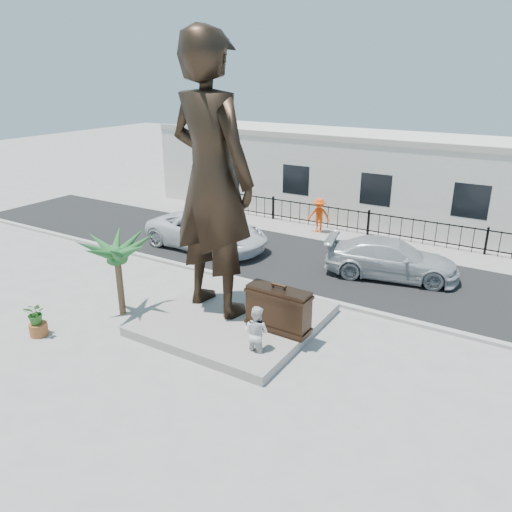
% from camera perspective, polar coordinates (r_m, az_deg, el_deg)
% --- Properties ---
extents(ground, '(100.00, 100.00, 0.00)m').
position_cam_1_polar(ground, '(15.31, -3.98, -10.35)').
color(ground, '#9E9991').
rests_on(ground, ground).
extents(street, '(40.00, 7.00, 0.01)m').
position_cam_1_polar(street, '(21.64, 8.33, -0.96)').
color(street, black).
rests_on(street, ground).
extents(curb, '(40.00, 0.25, 0.12)m').
position_cam_1_polar(curb, '(18.69, 4.02, -4.15)').
color(curb, '#A5A399').
rests_on(curb, ground).
extents(far_sidewalk, '(40.00, 2.50, 0.02)m').
position_cam_1_polar(far_sidewalk, '(25.16, 11.99, 1.90)').
color(far_sidewalk, '#9E9991').
rests_on(far_sidewalk, ground).
extents(plinth, '(5.20, 5.20, 0.30)m').
position_cam_1_polar(plinth, '(16.56, -2.40, -7.19)').
color(plinth, gray).
rests_on(plinth, ground).
extents(fence, '(22.00, 0.10, 1.20)m').
position_cam_1_polar(fence, '(25.71, 12.71, 3.63)').
color(fence, black).
rests_on(fence, ground).
extents(building, '(28.00, 7.00, 4.40)m').
position_cam_1_polar(building, '(29.24, 15.73, 8.61)').
color(building, silver).
rests_on(building, ground).
extents(statue, '(3.49, 2.59, 8.76)m').
position_cam_1_polar(statue, '(15.65, -5.07, 8.77)').
color(statue, black).
rests_on(statue, plinth).
extents(suitcase, '(1.99, 0.68, 1.40)m').
position_cam_1_polar(suitcase, '(15.27, 2.57, -6.12)').
color(suitcase, black).
rests_on(suitcase, plinth).
extents(tourist, '(0.80, 0.63, 1.64)m').
position_cam_1_polar(tourist, '(14.37, 0.02, -8.74)').
color(tourist, silver).
rests_on(tourist, ground).
extents(car_white, '(5.99, 2.92, 1.64)m').
position_cam_1_polar(car_white, '(23.26, -5.60, 2.85)').
color(car_white, silver).
rests_on(car_white, street).
extents(car_silver, '(5.55, 3.24, 1.51)m').
position_cam_1_polar(car_silver, '(20.63, 15.22, -0.31)').
color(car_silver, '#AFB2B4').
rests_on(car_silver, street).
extents(worker, '(1.26, 0.89, 1.77)m').
position_cam_1_polar(worker, '(25.64, 7.21, 4.63)').
color(worker, '#FF4B0D').
rests_on(worker, far_sidewalk).
extents(palm_tree, '(1.80, 1.80, 3.20)m').
position_cam_1_polar(palm_tree, '(17.83, -14.96, -6.34)').
color(palm_tree, '#1F5624').
rests_on(palm_tree, ground).
extents(planter, '(0.56, 0.56, 0.40)m').
position_cam_1_polar(planter, '(17.23, -23.59, -7.68)').
color(planter, '#995328').
rests_on(planter, ground).
extents(shrub, '(0.81, 0.76, 0.72)m').
position_cam_1_polar(shrub, '(16.99, -23.85, -6.00)').
color(shrub, '#2B6320').
rests_on(shrub, planter).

